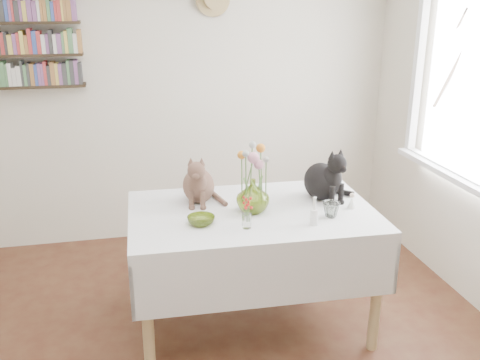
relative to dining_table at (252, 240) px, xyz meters
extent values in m
cube|color=beige|center=(-0.42, 1.59, 0.64)|extent=(4.04, 0.04, 2.54)
cube|color=white|center=(1.55, 0.12, 0.89)|extent=(0.01, 1.40, 1.20)
cube|color=white|center=(1.55, 0.12, 0.26)|extent=(0.06, 1.52, 0.06)
cube|color=white|center=(1.55, 0.85, 0.89)|extent=(0.06, 0.06, 1.20)
cube|color=white|center=(1.52, 0.12, 0.26)|extent=(0.12, 1.50, 0.04)
cube|color=white|center=(0.00, 0.00, 0.17)|extent=(1.54, 1.01, 0.06)
cylinder|color=tan|center=(-0.69, -0.39, -0.24)|extent=(0.06, 0.06, 0.75)
cylinder|color=tan|center=(0.67, -0.42, -0.24)|extent=(0.06, 0.06, 0.75)
cylinder|color=tan|center=(-0.67, 0.42, -0.24)|extent=(0.06, 0.06, 0.75)
cylinder|color=tan|center=(0.69, 0.39, -0.24)|extent=(0.06, 0.06, 0.75)
imported|color=#9DB63E|center=(0.00, -0.03, 0.31)|extent=(0.27, 0.27, 0.21)
imported|color=#9DB63E|center=(-0.34, -0.15, 0.22)|extent=(0.21, 0.21, 0.05)
imported|color=white|center=(0.44, -0.20, 0.25)|extent=(0.13, 0.13, 0.10)
cylinder|color=white|center=(0.30, -0.29, 0.25)|extent=(0.05, 0.05, 0.09)
cylinder|color=white|center=(0.30, -0.29, 0.33)|extent=(0.02, 0.02, 0.08)
cylinder|color=white|center=(-0.09, -0.25, 0.24)|extent=(0.05, 0.05, 0.09)
cone|color=white|center=(0.62, -0.10, 0.24)|extent=(0.05, 0.05, 0.07)
sphere|color=beige|center=(0.62, -0.10, 0.28)|extent=(0.03, 0.03, 0.03)
cylinder|color=#4C7233|center=(-0.03, -0.02, 0.40)|extent=(0.01, 0.01, 0.30)
sphere|color=#C77D93|center=(-0.03, -0.02, 0.55)|extent=(0.07, 0.07, 0.07)
cylinder|color=#4C7233|center=(0.04, -0.05, 0.38)|extent=(0.01, 0.01, 0.26)
sphere|color=#C77D93|center=(0.04, -0.05, 0.51)|extent=(0.06, 0.06, 0.06)
cylinder|color=#4C7233|center=(0.06, 0.00, 0.42)|extent=(0.01, 0.01, 0.34)
sphere|color=orange|center=(0.06, 0.00, 0.59)|extent=(0.06, 0.06, 0.06)
cylinder|color=#4C7233|center=(-0.06, 0.01, 0.40)|extent=(0.01, 0.01, 0.31)
sphere|color=orange|center=(-0.06, 0.01, 0.56)|extent=(0.05, 0.05, 0.05)
cylinder|color=#4C7233|center=(0.00, 0.02, 0.43)|extent=(0.01, 0.01, 0.37)
sphere|color=#999E93|center=(0.00, 0.02, 0.62)|extent=(0.04, 0.04, 0.04)
cylinder|color=#4C7233|center=(-0.05, -0.06, 0.41)|extent=(0.01, 0.01, 0.33)
sphere|color=#999E93|center=(-0.05, -0.06, 0.58)|extent=(0.04, 0.04, 0.04)
cylinder|color=#4C7233|center=(0.07, -0.07, 0.39)|extent=(0.01, 0.01, 0.29)
sphere|color=#999E93|center=(0.07, -0.07, 0.54)|extent=(0.04, 0.04, 0.04)
cube|color=black|center=(-1.52, 1.48, 0.79)|extent=(1.00, 0.16, 0.02)
cube|color=black|center=(-1.52, 1.48, 1.03)|extent=(1.00, 0.16, 0.02)
cube|color=black|center=(-1.52, 1.48, 1.27)|extent=(1.00, 0.16, 0.02)
camera|label=1|loc=(-0.73, -2.98, 1.45)|focal=40.00mm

